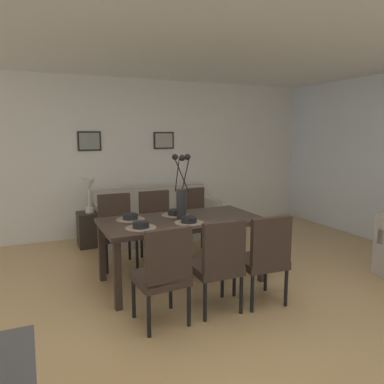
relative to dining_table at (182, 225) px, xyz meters
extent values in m
plane|color=tan|center=(-0.17, -0.89, -0.66)|extent=(9.00, 9.00, 0.00)
cube|color=silver|center=(-0.17, 2.36, 0.64)|extent=(9.00, 0.10, 2.60)
cube|color=white|center=(-0.17, -0.49, 1.98)|extent=(9.00, 7.20, 0.08)
cube|color=#33261E|center=(0.00, 0.00, 0.05)|extent=(1.80, 0.91, 0.05)
cube|color=#33261E|center=(0.84, 0.40, -0.32)|extent=(0.07, 0.07, 0.69)
cube|color=#33261E|center=(-0.84, 0.40, -0.32)|extent=(0.07, 0.07, 0.69)
cube|color=#33261E|center=(0.84, -0.40, -0.32)|extent=(0.07, 0.07, 0.69)
cube|color=#33261E|center=(-0.84, -0.40, -0.32)|extent=(0.07, 0.07, 0.69)
cube|color=#33261E|center=(-0.54, -0.79, -0.24)|extent=(0.47, 0.47, 0.08)
cube|color=#33261E|center=(-0.53, -0.98, 0.02)|extent=(0.42, 0.09, 0.48)
cylinder|color=black|center=(-0.37, -0.59, -0.47)|extent=(0.04, 0.04, 0.38)
cylinder|color=black|center=(-0.75, -0.61, -0.47)|extent=(0.04, 0.04, 0.38)
cylinder|color=black|center=(-0.34, -0.96, -0.47)|extent=(0.04, 0.04, 0.38)
cylinder|color=black|center=(-0.72, -0.99, -0.47)|extent=(0.04, 0.04, 0.38)
cube|color=#33261E|center=(-0.56, 0.77, -0.24)|extent=(0.44, 0.44, 0.08)
cube|color=#33261E|center=(-0.56, 0.96, 0.02)|extent=(0.42, 0.06, 0.48)
cylinder|color=black|center=(-0.75, 0.58, -0.47)|extent=(0.04, 0.04, 0.38)
cylinder|color=black|center=(-0.37, 0.57, -0.47)|extent=(0.04, 0.04, 0.38)
cylinder|color=black|center=(-0.75, 0.96, -0.47)|extent=(0.04, 0.04, 0.38)
cylinder|color=black|center=(-0.37, 0.95, -0.47)|extent=(0.04, 0.04, 0.38)
cube|color=#33261E|center=(0.02, -0.77, -0.24)|extent=(0.45, 0.45, 0.08)
cube|color=#33261E|center=(0.02, -0.96, 0.02)|extent=(0.42, 0.07, 0.48)
cylinder|color=black|center=(0.21, -0.58, -0.47)|extent=(0.04, 0.04, 0.38)
cylinder|color=black|center=(-0.17, -0.57, -0.47)|extent=(0.04, 0.04, 0.38)
cylinder|color=black|center=(0.21, -0.96, -0.47)|extent=(0.04, 0.04, 0.38)
cylinder|color=black|center=(-0.17, -0.95, -0.47)|extent=(0.04, 0.04, 0.38)
cube|color=#33261E|center=(0.00, 0.78, -0.24)|extent=(0.44, 0.44, 0.08)
cube|color=#33261E|center=(0.00, 0.97, 0.02)|extent=(0.42, 0.06, 0.48)
cylinder|color=black|center=(-0.20, 0.59, -0.47)|extent=(0.04, 0.04, 0.38)
cylinder|color=black|center=(0.18, 0.59, -0.47)|extent=(0.04, 0.04, 0.38)
cylinder|color=black|center=(-0.19, 0.97, -0.47)|extent=(0.04, 0.04, 0.38)
cylinder|color=black|center=(0.19, 0.97, -0.47)|extent=(0.04, 0.04, 0.38)
cube|color=#33261E|center=(0.52, -0.81, -0.24)|extent=(0.47, 0.47, 0.08)
cube|color=#33261E|center=(0.51, -0.99, 0.02)|extent=(0.42, 0.09, 0.48)
cylinder|color=black|center=(0.72, -0.63, -0.47)|extent=(0.04, 0.04, 0.38)
cylinder|color=black|center=(0.35, -0.60, -0.47)|extent=(0.04, 0.04, 0.38)
cylinder|color=black|center=(0.70, -1.01, -0.47)|extent=(0.04, 0.04, 0.38)
cylinder|color=black|center=(0.32, -0.98, -0.47)|extent=(0.04, 0.04, 0.38)
cube|color=#33261E|center=(0.57, 0.81, -0.24)|extent=(0.45, 0.45, 0.08)
cube|color=#33261E|center=(0.56, 1.00, 0.02)|extent=(0.42, 0.07, 0.48)
cylinder|color=black|center=(0.38, 0.62, -0.47)|extent=(0.04, 0.04, 0.38)
cylinder|color=black|center=(0.76, 0.63, -0.47)|extent=(0.04, 0.04, 0.38)
cylinder|color=black|center=(0.37, 1.00, -0.47)|extent=(0.04, 0.04, 0.38)
cylinder|color=black|center=(0.75, 1.01, -0.47)|extent=(0.04, 0.04, 0.38)
cylinder|color=#232326|center=(0.00, 0.00, 0.25)|extent=(0.11, 0.11, 0.34)
cylinder|color=black|center=(0.06, 0.02, 0.58)|extent=(0.05, 0.12, 0.37)
sphere|color=black|center=(0.09, 0.03, 0.78)|extent=(0.07, 0.07, 0.07)
cylinder|color=black|center=(-0.03, 0.05, 0.58)|extent=(0.08, 0.05, 0.38)
sphere|color=black|center=(-0.05, 0.08, 0.78)|extent=(0.07, 0.07, 0.07)
cylinder|color=black|center=(-0.02, -0.06, 0.58)|extent=(0.15, 0.06, 0.36)
sphere|color=black|center=(-0.03, -0.09, 0.78)|extent=(0.07, 0.07, 0.07)
cylinder|color=#7F705B|center=(-0.54, -0.21, 0.08)|extent=(0.32, 0.32, 0.01)
cylinder|color=black|center=(-0.54, -0.21, 0.11)|extent=(0.17, 0.17, 0.06)
cylinder|color=black|center=(-0.54, -0.21, 0.13)|extent=(0.13, 0.13, 0.04)
cylinder|color=#7F705B|center=(-0.54, 0.21, 0.08)|extent=(0.32, 0.32, 0.01)
cylinder|color=black|center=(-0.54, 0.21, 0.11)|extent=(0.17, 0.17, 0.06)
cylinder|color=black|center=(-0.54, 0.21, 0.13)|extent=(0.13, 0.13, 0.04)
cylinder|color=#7F705B|center=(0.00, -0.21, 0.08)|extent=(0.32, 0.32, 0.01)
cylinder|color=black|center=(0.00, -0.21, 0.11)|extent=(0.17, 0.17, 0.06)
cylinder|color=black|center=(0.00, -0.21, 0.13)|extent=(0.13, 0.13, 0.04)
cylinder|color=#7F705B|center=(0.00, 0.21, 0.08)|extent=(0.32, 0.32, 0.01)
cylinder|color=black|center=(0.00, 0.21, 0.11)|extent=(0.17, 0.17, 0.06)
cylinder|color=black|center=(0.00, 0.21, 0.13)|extent=(0.13, 0.13, 0.04)
cube|color=#B2A899|center=(0.32, 1.76, -0.45)|extent=(1.92, 0.84, 0.42)
cube|color=#B2A899|center=(0.32, 2.10, -0.05)|extent=(1.92, 0.16, 0.38)
cube|color=#B2A899|center=(1.23, 1.76, -0.14)|extent=(0.10, 0.84, 0.20)
cube|color=#B2A899|center=(-0.59, 1.76, -0.14)|extent=(0.10, 0.84, 0.20)
cube|color=black|center=(-0.75, 1.81, -0.40)|extent=(0.36, 0.36, 0.52)
cylinder|color=beige|center=(-0.75, 1.81, -0.10)|extent=(0.12, 0.12, 0.08)
cylinder|color=beige|center=(-0.75, 1.81, 0.08)|extent=(0.02, 0.02, 0.30)
cone|color=silver|center=(-0.75, 1.81, 0.28)|extent=(0.22, 0.22, 0.18)
cube|color=black|center=(-0.63, 2.29, 0.92)|extent=(0.37, 0.02, 0.31)
cube|color=gray|center=(-0.63, 2.28, 0.92)|extent=(0.32, 0.01, 0.26)
cube|color=black|center=(0.63, 2.29, 0.92)|extent=(0.36, 0.02, 0.29)
cube|color=#9E9389|center=(0.63, 2.28, 0.92)|extent=(0.31, 0.01, 0.24)
camera|label=1|loc=(-1.57, -3.74, 1.04)|focal=34.19mm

